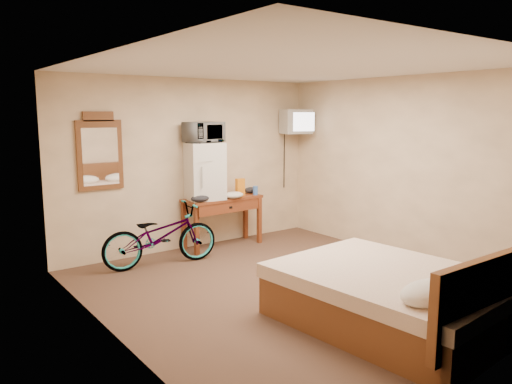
% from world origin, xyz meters
% --- Properties ---
extents(room, '(4.60, 4.64, 2.50)m').
position_xyz_m(room, '(-0.00, 0.00, 1.25)').
color(room, '#452F22').
rests_on(room, ground).
extents(desk, '(1.23, 0.52, 0.75)m').
position_xyz_m(desk, '(0.37, 2.00, 0.62)').
color(desk, brown).
rests_on(desk, floor).
extents(mini_fridge, '(0.58, 0.56, 0.83)m').
position_xyz_m(mini_fridge, '(0.08, 2.06, 1.16)').
color(mini_fridge, silver).
rests_on(mini_fridge, desk).
extents(microwave, '(0.60, 0.46, 0.29)m').
position_xyz_m(microwave, '(0.08, 2.06, 1.72)').
color(microwave, silver).
rests_on(microwave, mini_fridge).
extents(snack_bag, '(0.14, 0.08, 0.26)m').
position_xyz_m(snack_bag, '(0.68, 2.01, 0.88)').
color(snack_bag, orange).
rests_on(snack_bag, desk).
extents(blue_cup, '(0.08, 0.08, 0.14)m').
position_xyz_m(blue_cup, '(0.91, 1.93, 0.82)').
color(blue_cup, '#3868C1').
rests_on(blue_cup, desk).
extents(cloth_cream, '(0.31, 0.24, 0.10)m').
position_xyz_m(cloth_cream, '(0.46, 1.86, 0.80)').
color(cloth_cream, beige).
rests_on(cloth_cream, desk).
extents(cloth_dark_a, '(0.28, 0.21, 0.10)m').
position_xyz_m(cloth_dark_a, '(-0.10, 1.89, 0.80)').
color(cloth_dark_a, black).
rests_on(cloth_dark_a, desk).
extents(cloth_dark_b, '(0.21, 0.17, 0.09)m').
position_xyz_m(cloth_dark_b, '(0.94, 2.11, 0.80)').
color(cloth_dark_b, black).
rests_on(cloth_dark_b, desk).
extents(crt_television, '(0.54, 0.62, 0.39)m').
position_xyz_m(crt_television, '(1.80, 2.02, 1.86)').
color(crt_television, black).
rests_on(crt_television, room).
extents(wall_mirror, '(0.60, 0.04, 1.02)m').
position_xyz_m(wall_mirror, '(-1.37, 2.27, 1.49)').
color(wall_mirror, brown).
rests_on(wall_mirror, room).
extents(bicycle, '(1.60, 0.73, 0.81)m').
position_xyz_m(bicycle, '(-0.82, 1.70, 0.41)').
color(bicycle, black).
rests_on(bicycle, floor).
extents(bed, '(1.73, 2.19, 0.90)m').
position_xyz_m(bed, '(0.11, -1.37, 0.29)').
color(bed, brown).
rests_on(bed, floor).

